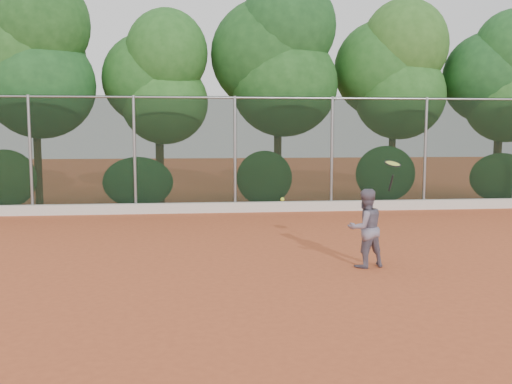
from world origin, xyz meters
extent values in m
plane|color=#C1562D|center=(0.00, 0.00, 0.00)|extent=(80.00, 80.00, 0.00)
cube|color=silver|center=(0.00, 6.82, 0.15)|extent=(24.00, 0.20, 0.30)
imported|color=slate|center=(1.85, -0.36, 0.72)|extent=(0.82, 0.71, 1.44)
cube|color=black|center=(0.00, 7.00, 1.75)|extent=(24.00, 0.01, 3.50)
cylinder|color=gray|center=(0.00, 7.00, 3.45)|extent=(24.00, 0.06, 0.06)
cylinder|color=gray|center=(-6.00, 7.00, 1.75)|extent=(0.09, 0.09, 3.50)
cylinder|color=gray|center=(-3.00, 7.00, 1.75)|extent=(0.09, 0.09, 3.50)
cylinder|color=gray|center=(0.00, 7.00, 1.75)|extent=(0.09, 0.09, 3.50)
cylinder|color=gray|center=(3.00, 7.00, 1.75)|extent=(0.09, 0.09, 3.50)
cylinder|color=gray|center=(6.00, 7.00, 1.75)|extent=(0.09, 0.09, 3.50)
cylinder|color=#48321B|center=(-6.30, 8.90, 1.45)|extent=(0.24, 0.24, 2.90)
ellipsoid|color=#266629|center=(-6.10, 8.80, 3.90)|extent=(3.50, 2.90, 3.40)
ellipsoid|color=#35732C|center=(-6.60, 9.10, 4.90)|extent=(3.80, 3.10, 3.70)
ellipsoid|color=#2B6426|center=(-6.00, 8.70, 5.80)|extent=(3.10, 2.60, 3.20)
cylinder|color=#402D18|center=(-2.40, 9.30, 1.20)|extent=(0.28, 0.28, 2.40)
ellipsoid|color=#275E20|center=(-2.20, 9.20, 3.40)|extent=(2.90, 2.40, 2.80)
ellipsoid|color=#1E511B|center=(-2.70, 9.50, 4.20)|extent=(3.20, 2.70, 3.10)
ellipsoid|color=#20541C|center=(-2.10, 9.00, 5.00)|extent=(2.70, 2.30, 2.90)
cylinder|color=#3D2817|center=(1.60, 9.00, 1.50)|extent=(0.26, 0.26, 3.00)
ellipsoid|color=#2E6B28|center=(1.80, 8.90, 4.00)|extent=(3.60, 3.00, 3.50)
ellipsoid|color=#266024|center=(1.30, 9.20, 5.00)|extent=(3.90, 3.20, 3.80)
ellipsoid|color=#246026|center=(1.90, 8.80, 5.90)|extent=(3.20, 2.70, 3.30)
cylinder|color=#402C18|center=(5.70, 9.20, 1.35)|extent=(0.24, 0.24, 2.70)
ellipsoid|color=#22561D|center=(5.90, 9.10, 3.70)|extent=(3.20, 2.70, 3.10)
ellipsoid|color=#1E501B|center=(5.40, 9.40, 4.60)|extent=(3.50, 2.90, 3.40)
ellipsoid|color=#2A591E|center=(6.00, 9.00, 5.40)|extent=(3.00, 2.50, 3.10)
cylinder|color=#44291A|center=(9.40, 8.80, 1.25)|extent=(0.28, 0.28, 2.50)
ellipsoid|color=#38772D|center=(9.60, 8.70, 3.50)|extent=(3.00, 2.50, 2.90)
ellipsoid|color=#245E26|center=(9.10, 9.00, 4.30)|extent=(3.30, 2.80, 3.20)
ellipsoid|color=#37702B|center=(-7.00, 7.80, 1.00)|extent=(1.90, 1.00, 1.80)
ellipsoid|color=#28692A|center=(-3.00, 7.80, 0.85)|extent=(2.20, 1.16, 1.60)
ellipsoid|color=#2A5F24|center=(1.00, 7.80, 0.95)|extent=(1.80, 1.04, 1.76)
ellipsoid|color=#276627|center=(5.00, 7.80, 1.05)|extent=(2.00, 1.10, 1.84)
ellipsoid|color=#2E6024|center=(9.00, 7.80, 0.90)|extent=(2.16, 1.12, 1.64)
cylinder|color=black|center=(2.29, -0.41, 1.54)|extent=(0.08, 0.13, 0.30)
torus|color=black|center=(2.29, -0.47, 1.89)|extent=(0.38, 0.38, 0.12)
cylinder|color=#C1D33E|center=(2.29, -0.47, 1.89)|extent=(0.32, 0.32, 0.09)
sphere|color=#BCE534|center=(0.34, -0.27, 1.25)|extent=(0.07, 0.07, 0.07)
camera|label=1|loc=(-1.21, -10.28, 2.49)|focal=40.00mm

